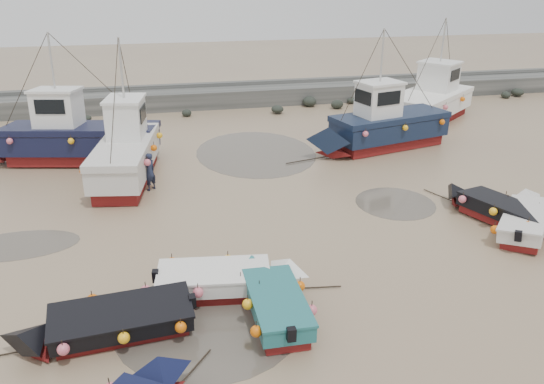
{
  "coord_description": "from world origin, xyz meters",
  "views": [
    {
      "loc": [
        -3.03,
        -15.05,
        8.8
      ],
      "look_at": [
        0.92,
        2.33,
        1.4
      ],
      "focal_mm": 35.0,
      "sensor_mm": 36.0,
      "label": 1
    }
  ],
  "objects_px": {
    "cabin_boat_2": "(381,124)",
    "dinghy_2": "(273,296)",
    "cabin_boat_1": "(127,148)",
    "cabin_boat_3": "(433,99)",
    "dinghy_5": "(227,277)",
    "dinghy_4": "(107,319)",
    "cabin_boat_0": "(68,136)",
    "dinghy_3": "(528,217)",
    "person": "(151,190)",
    "dinghy_6": "(498,207)"
  },
  "relations": [
    {
      "from": "dinghy_2",
      "to": "cabin_boat_0",
      "type": "bearing_deg",
      "value": 115.78
    },
    {
      "from": "dinghy_2",
      "to": "cabin_boat_3",
      "type": "xyz_separation_m",
      "value": [
        14.74,
        18.41,
        0.77
      ]
    },
    {
      "from": "dinghy_4",
      "to": "cabin_boat_0",
      "type": "height_order",
      "value": "cabin_boat_0"
    },
    {
      "from": "cabin_boat_1",
      "to": "dinghy_4",
      "type": "bearing_deg",
      "value": -82.5
    },
    {
      "from": "cabin_boat_1",
      "to": "cabin_boat_3",
      "type": "relative_size",
      "value": 1.06
    },
    {
      "from": "dinghy_2",
      "to": "dinghy_5",
      "type": "relative_size",
      "value": 0.96
    },
    {
      "from": "cabin_boat_2",
      "to": "cabin_boat_3",
      "type": "bearing_deg",
      "value": -62.65
    },
    {
      "from": "dinghy_3",
      "to": "cabin_boat_1",
      "type": "height_order",
      "value": "cabin_boat_1"
    },
    {
      "from": "dinghy_6",
      "to": "cabin_boat_0",
      "type": "distance_m",
      "value": 19.86
    },
    {
      "from": "person",
      "to": "cabin_boat_2",
      "type": "bearing_deg",
      "value": 150.65
    },
    {
      "from": "dinghy_3",
      "to": "person",
      "type": "bearing_deg",
      "value": -164.04
    },
    {
      "from": "cabin_boat_1",
      "to": "cabin_boat_3",
      "type": "height_order",
      "value": "same"
    },
    {
      "from": "dinghy_3",
      "to": "cabin_boat_0",
      "type": "height_order",
      "value": "cabin_boat_0"
    },
    {
      "from": "dinghy_5",
      "to": "cabin_boat_3",
      "type": "relative_size",
      "value": 0.61
    },
    {
      "from": "cabin_boat_3",
      "to": "person",
      "type": "relative_size",
      "value": 5.35
    },
    {
      "from": "dinghy_2",
      "to": "dinghy_6",
      "type": "height_order",
      "value": "same"
    },
    {
      "from": "dinghy_4",
      "to": "dinghy_6",
      "type": "height_order",
      "value": "same"
    },
    {
      "from": "dinghy_6",
      "to": "person",
      "type": "height_order",
      "value": "dinghy_6"
    },
    {
      "from": "dinghy_4",
      "to": "cabin_boat_1",
      "type": "xyz_separation_m",
      "value": [
        0.31,
        12.0,
        0.81
      ]
    },
    {
      "from": "dinghy_3",
      "to": "cabin_boat_2",
      "type": "distance_m",
      "value": 10.45
    },
    {
      "from": "dinghy_5",
      "to": "cabin_boat_3",
      "type": "distance_m",
      "value": 23.35
    },
    {
      "from": "dinghy_5",
      "to": "dinghy_3",
      "type": "bearing_deg",
      "value": 106.06
    },
    {
      "from": "dinghy_6",
      "to": "cabin_boat_3",
      "type": "relative_size",
      "value": 0.63
    },
    {
      "from": "dinghy_4",
      "to": "cabin_boat_3",
      "type": "relative_size",
      "value": 0.66
    },
    {
      "from": "dinghy_5",
      "to": "cabin_boat_2",
      "type": "relative_size",
      "value": 0.58
    },
    {
      "from": "dinghy_3",
      "to": "dinghy_5",
      "type": "xyz_separation_m",
      "value": [
        -11.36,
        -1.68,
        0.01
      ]
    },
    {
      "from": "cabin_boat_0",
      "to": "cabin_boat_2",
      "type": "bearing_deg",
      "value": -82.34
    },
    {
      "from": "dinghy_3",
      "to": "person",
      "type": "distance_m",
      "value": 15.2
    },
    {
      "from": "cabin_boat_0",
      "to": "dinghy_3",
      "type": "bearing_deg",
      "value": -111.47
    },
    {
      "from": "cabin_boat_0",
      "to": "person",
      "type": "height_order",
      "value": "cabin_boat_0"
    },
    {
      "from": "dinghy_2",
      "to": "dinghy_6",
      "type": "bearing_deg",
      "value": 22.75
    },
    {
      "from": "dinghy_3",
      "to": "cabin_boat_2",
      "type": "bearing_deg",
      "value": 141.32
    },
    {
      "from": "dinghy_5",
      "to": "person",
      "type": "height_order",
      "value": "dinghy_5"
    },
    {
      "from": "person",
      "to": "dinghy_2",
      "type": "bearing_deg",
      "value": 63.21
    },
    {
      "from": "cabin_boat_0",
      "to": "cabin_boat_3",
      "type": "bearing_deg",
      "value": -67.55
    },
    {
      "from": "dinghy_3",
      "to": "dinghy_5",
      "type": "distance_m",
      "value": 11.48
    },
    {
      "from": "dinghy_6",
      "to": "cabin_boat_2",
      "type": "height_order",
      "value": "cabin_boat_2"
    },
    {
      "from": "dinghy_2",
      "to": "cabin_boat_2",
      "type": "bearing_deg",
      "value": 56.6
    },
    {
      "from": "dinghy_3",
      "to": "cabin_boat_0",
      "type": "relative_size",
      "value": 0.44
    },
    {
      "from": "dinghy_5",
      "to": "dinghy_4",
      "type": "bearing_deg",
      "value": -60.51
    },
    {
      "from": "dinghy_6",
      "to": "cabin_boat_0",
      "type": "height_order",
      "value": "cabin_boat_0"
    },
    {
      "from": "dinghy_3",
      "to": "dinghy_4",
      "type": "relative_size",
      "value": 0.79
    },
    {
      "from": "cabin_boat_1",
      "to": "cabin_boat_3",
      "type": "distance_m",
      "value": 19.91
    },
    {
      "from": "dinghy_2",
      "to": "dinghy_4",
      "type": "bearing_deg",
      "value": -179.11
    },
    {
      "from": "dinghy_3",
      "to": "cabin_boat_3",
      "type": "distance_m",
      "value": 16.11
    },
    {
      "from": "dinghy_6",
      "to": "person",
      "type": "distance_m",
      "value": 14.23
    },
    {
      "from": "cabin_boat_2",
      "to": "dinghy_2",
      "type": "bearing_deg",
      "value": 132.38
    },
    {
      "from": "dinghy_3",
      "to": "cabin_boat_0",
      "type": "xyz_separation_m",
      "value": [
        -17.24,
        11.78,
        0.78
      ]
    },
    {
      "from": "dinghy_4",
      "to": "cabin_boat_0",
      "type": "distance_m",
      "value": 15.02
    },
    {
      "from": "dinghy_3",
      "to": "person",
      "type": "relative_size",
      "value": 2.79
    }
  ]
}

